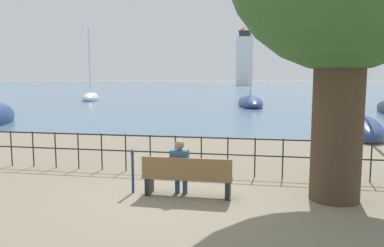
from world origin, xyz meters
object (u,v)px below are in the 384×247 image
at_px(seated_person_left, 180,165).
at_px(sailboat_1, 250,103).
at_px(harbor_lighthouse, 244,58).
at_px(park_bench, 187,177).
at_px(closed_umbrella, 133,168).
at_px(sailboat_3, 91,98).
at_px(sailboat_2, 361,127).

xyz_separation_m(seated_person_left, sailboat_1, (0.78, 28.08, -0.39)).
bearing_deg(harbor_lighthouse, seated_person_left, -88.09).
bearing_deg(harbor_lighthouse, park_bench, -88.01).
bearing_deg(closed_umbrella, sailboat_1, 86.19).
distance_m(sailboat_3, harbor_lighthouse, 103.64).
bearing_deg(harbor_lighthouse, closed_umbrella, -88.55).
bearing_deg(seated_person_left, park_bench, -22.68).
bearing_deg(harbor_lighthouse, sailboat_1, -87.17).
distance_m(park_bench, seated_person_left, 0.32).
bearing_deg(seated_person_left, sailboat_1, 88.40).
distance_m(sailboat_2, harbor_lighthouse, 126.48).
bearing_deg(closed_umbrella, harbor_lighthouse, 91.45).
distance_m(closed_umbrella, sailboat_1, 28.17).
bearing_deg(sailboat_1, closed_umbrella, -100.41).
xyz_separation_m(sailboat_1, sailboat_3, (-18.94, 5.55, 0.02)).
relative_size(park_bench, sailboat_2, 0.17).
height_order(seated_person_left, harbor_lighthouse, harbor_lighthouse).
height_order(sailboat_3, harbor_lighthouse, harbor_lighthouse).
bearing_deg(sailboat_2, seated_person_left, -117.31).
relative_size(park_bench, closed_umbrella, 1.91).
xyz_separation_m(park_bench, sailboat_3, (-18.35, 33.71, -0.12)).
distance_m(park_bench, harbor_lighthouse, 136.40).
relative_size(closed_umbrella, sailboat_1, 0.12).
height_order(seated_person_left, sailboat_1, sailboat_1).
bearing_deg(park_bench, sailboat_3, 118.56).
relative_size(seated_person_left, sailboat_3, 0.14).
xyz_separation_m(sailboat_2, sailboat_3, (-24.48, 23.37, -0.03)).
distance_m(closed_umbrella, harbor_lighthouse, 136.30).
bearing_deg(sailboat_3, sailboat_2, -61.55).
height_order(park_bench, harbor_lighthouse, harbor_lighthouse).
xyz_separation_m(seated_person_left, sailboat_2, (6.32, 10.26, -0.34)).
height_order(park_bench, sailboat_3, sailboat_3).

